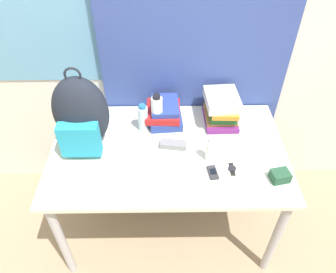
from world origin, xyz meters
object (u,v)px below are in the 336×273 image
backpack (81,115)px  sunscreen_bottle (210,150)px  book_stack_left (165,113)px  sunglasses_case (173,145)px  book_stack_center (222,108)px  wristwatch (232,169)px  water_bottle (143,118)px  cell_phone (213,172)px  camera_pouch (280,176)px  sports_bottle (157,113)px

backpack → sunscreen_bottle: 0.72m
book_stack_left → sunglasses_case: (0.05, -0.24, -0.04)m
book_stack_center → wristwatch: 0.42m
backpack → wristwatch: size_ratio=5.48×
water_bottle → backpack: bearing=-159.7°
book_stack_center → sunglasses_case: 0.39m
backpack → cell_phone: (0.70, -0.24, -0.20)m
sunscreen_bottle → wristwatch: sunscreen_bottle is taller
sunscreen_bottle → sunglasses_case: 0.23m
water_bottle → camera_pouch: bearing=-29.4°
book_stack_left → camera_pouch: size_ratio=2.36×
sports_bottle → cell_phone: size_ratio=2.54×
book_stack_left → camera_pouch: 0.77m
book_stack_left → cell_phone: (0.25, -0.44, -0.05)m
book_stack_center → book_stack_left: bearing=179.9°
sunglasses_case → backpack: bearing=175.5°
book_stack_left → sunglasses_case: 0.24m
book_stack_left → sunglasses_case: bearing=-78.3°
water_bottle → cell_phone: bearing=-43.6°
wristwatch → cell_phone: bearing=-165.6°
book_stack_left → cell_phone: 0.51m
cell_phone → sunglasses_case: size_ratio=0.61×
sunscreen_bottle → backpack: bearing=168.8°
water_bottle → sunscreen_bottle: (0.37, -0.26, -0.01)m
sunglasses_case → camera_pouch: 0.60m
water_bottle → sports_bottle: (0.08, 0.01, 0.03)m
book_stack_center → sunglasses_case: (-0.30, -0.24, -0.08)m
water_bottle → sunscreen_bottle: 0.45m
water_bottle → cell_phone: water_bottle is taller
water_bottle → camera_pouch: water_bottle is taller
book_stack_center → camera_pouch: (0.24, -0.48, -0.07)m
cell_phone → wristwatch: 0.11m
book_stack_center → wristwatch: bearing=-88.4°
sports_bottle → book_stack_left: bearing=56.3°
sports_bottle → camera_pouch: size_ratio=2.31×
book_stack_left → sports_bottle: bearing=-123.7°
sunglasses_case → book_stack_left: bearing=101.7°
book_stack_center → cell_phone: size_ratio=2.83×
backpack → water_bottle: size_ratio=2.72×
water_bottle → wristwatch: water_bottle is taller
cell_phone → sunglasses_case: 0.29m
sports_bottle → camera_pouch: (0.64, -0.42, -0.09)m
backpack → sunglasses_case: bearing=-4.5°
book_stack_left → wristwatch: (0.36, -0.41, -0.06)m
sports_bottle → sunglasses_case: size_ratio=1.55×
book_stack_left → water_bottle: bearing=-148.8°
camera_pouch → sunscreen_bottle: bearing=156.9°
sunscreen_bottle → wristwatch: bearing=-33.7°
backpack → cell_phone: bearing=-19.0°
cell_phone → sunglasses_case: sunglasses_case is taller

